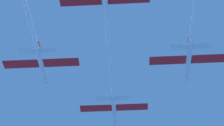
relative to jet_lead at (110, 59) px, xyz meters
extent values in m
cylinder|color=white|center=(0.00, 17.45, -0.02)|extent=(1.14, 10.34, 1.14)
cone|color=white|center=(0.00, 23.76, -0.02)|extent=(1.11, 2.27, 1.11)
ellipsoid|color=black|center=(0.00, 19.73, 0.46)|extent=(0.80, 2.07, 0.57)
cube|color=red|center=(-4.50, 16.94, -0.02)|extent=(7.86, 2.27, 0.25)
cube|color=red|center=(4.50, 16.94, -0.02)|extent=(7.86, 2.27, 0.25)
cube|color=red|center=(0.00, 13.32, 1.37)|extent=(0.30, 1.86, 1.65)
cube|color=white|center=(-2.34, 13.11, -0.02)|extent=(3.54, 1.36, 0.25)
cube|color=white|center=(2.34, 13.11, -0.02)|extent=(3.54, 1.36, 0.25)
cylinder|color=white|center=(0.00, -10.66, -0.02)|extent=(1.02, 45.90, 1.02)
cylinder|color=white|center=(-15.28, 1.59, 0.65)|extent=(1.14, 10.34, 1.14)
cone|color=white|center=(-15.28, 7.90, 0.65)|extent=(1.11, 2.27, 1.11)
ellipsoid|color=black|center=(-15.28, 3.87, 1.14)|extent=(0.80, 2.07, 0.57)
cube|color=red|center=(-19.78, 1.08, 0.65)|extent=(7.86, 2.27, 0.25)
cube|color=red|center=(-10.79, 1.08, 0.65)|extent=(7.86, 2.27, 0.25)
cube|color=red|center=(-15.28, -2.54, 2.05)|extent=(0.30, 1.86, 1.65)
cube|color=white|center=(-17.62, -2.75, 0.65)|extent=(3.54, 1.36, 0.25)
cube|color=white|center=(-12.95, -2.75, 0.65)|extent=(3.54, 1.36, 0.25)
cylinder|color=white|center=(16.92, 1.28, -0.32)|extent=(1.14, 10.34, 1.14)
cone|color=white|center=(16.92, 7.59, -0.32)|extent=(1.11, 2.27, 1.11)
ellipsoid|color=black|center=(16.92, 3.56, 0.17)|extent=(0.80, 2.07, 0.57)
cube|color=red|center=(12.43, 0.77, -0.32)|extent=(7.86, 2.27, 0.25)
cube|color=red|center=(21.42, 0.77, -0.32)|extent=(7.86, 2.27, 0.25)
cube|color=red|center=(16.92, -2.85, 1.08)|extent=(0.30, 1.86, 1.65)
cube|color=white|center=(14.59, -3.06, -0.32)|extent=(3.54, 1.36, 0.25)
cube|color=white|center=(19.26, -3.06, -0.32)|extent=(3.54, 1.36, 0.25)
cylinder|color=white|center=(-0.05, -14.89, 0.24)|extent=(1.14, 10.34, 1.14)
cone|color=white|center=(-0.05, -8.59, 0.24)|extent=(1.11, 2.27, 1.11)
ellipsoid|color=black|center=(-0.05, -12.62, 0.73)|extent=(0.80, 2.07, 0.57)
cube|color=red|center=(-4.55, -15.41, 0.24)|extent=(7.86, 2.27, 0.25)
camera|label=1|loc=(3.55, -54.58, -55.86)|focal=58.18mm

